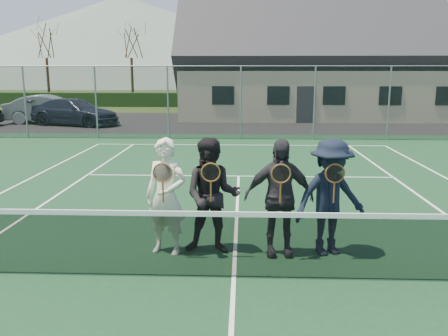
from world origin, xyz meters
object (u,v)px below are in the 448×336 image
at_px(tennis_net, 234,242).
at_px(player_d, 330,197).
at_px(clubhouse, 307,51).
at_px(player_c, 279,198).
at_px(car_b, 49,109).
at_px(car_c, 75,112).
at_px(player_b, 212,196).
at_px(player_a, 166,196).

bearing_deg(tennis_net, player_d, 33.61).
xyz_separation_m(clubhouse, player_d, (-2.56, -23.04, -3.07)).
relative_size(clubhouse, player_c, 8.67).
bearing_deg(car_b, clubhouse, -78.65).
distance_m(car_b, player_c, 21.63).
xyz_separation_m(clubhouse, player_c, (-3.34, -23.09, -3.07)).
distance_m(car_c, player_b, 19.42).
xyz_separation_m(car_b, player_a, (9.40, -18.57, 0.16)).
relative_size(car_b, player_d, 2.56).
bearing_deg(car_c, player_b, -136.55).
xyz_separation_m(tennis_net, player_b, (-0.36, 0.95, 0.38)).
distance_m(player_b, player_d, 1.80).
relative_size(tennis_net, player_b, 6.49).
distance_m(car_b, tennis_net, 22.10).
distance_m(clubhouse, player_b, 23.65).
bearing_deg(player_d, car_b, 122.74).
relative_size(player_a, player_d, 1.00).
bearing_deg(player_d, player_b, -179.90).
height_order(player_a, player_b, same).
height_order(car_c, clubhouse, clubhouse).
xyz_separation_m(tennis_net, player_c, (0.66, 0.91, 0.38)).
height_order(clubhouse, player_a, clubhouse).
distance_m(tennis_net, clubhouse, 24.57).
relative_size(tennis_net, player_a, 6.49).
xyz_separation_m(clubhouse, player_b, (-4.36, -23.04, -3.07)).
height_order(car_b, clubhouse, clubhouse).
relative_size(car_c, tennis_net, 0.41).
bearing_deg(player_b, player_a, -175.38).
distance_m(car_b, player_d, 22.00).
relative_size(car_c, player_b, 2.66).
height_order(car_b, player_b, player_b).
xyz_separation_m(car_c, clubhouse, (12.70, 5.51, 3.29)).
relative_size(car_b, tennis_net, 0.39).
distance_m(tennis_net, player_a, 1.44).
relative_size(clubhouse, player_a, 8.67).
bearing_deg(player_c, car_b, 120.93).
bearing_deg(player_b, tennis_net, -69.53).
height_order(tennis_net, player_c, player_c).
bearing_deg(player_a, car_b, 116.86).
xyz_separation_m(player_a, player_c, (1.72, 0.01, -0.00)).
bearing_deg(player_b, clubhouse, 79.29).
bearing_deg(player_d, tennis_net, -146.39).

